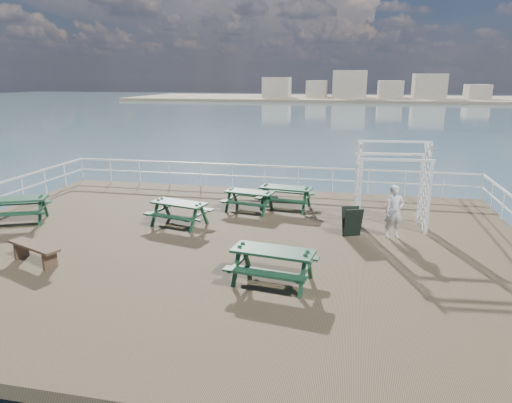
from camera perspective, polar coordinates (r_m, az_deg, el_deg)
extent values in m
cube|color=brown|center=(13.79, -4.38, -5.73)|extent=(18.00, 14.00, 0.30)
plane|color=#3E5B69|center=(52.90, 7.92, 7.77)|extent=(300.00, 300.00, 0.00)
cube|color=tan|center=(147.91, 16.70, 12.18)|extent=(160.00, 40.00, 0.80)
cube|color=beige|center=(146.30, 2.70, 14.09)|extent=(8.00, 8.00, 6.00)
cube|color=beige|center=(144.85, 7.52, 13.77)|extent=(6.00, 8.00, 5.00)
cube|color=beige|center=(144.36, 11.63, 14.19)|extent=(10.00, 8.00, 8.00)
cube|color=beige|center=(144.75, 16.47, 13.30)|extent=(7.00, 8.00, 5.00)
cube|color=beige|center=(145.92, 20.92, 13.33)|extent=(9.00, 8.00, 7.00)
cube|color=beige|center=(148.41, 25.93, 12.25)|extent=(6.00, 8.00, 4.00)
cylinder|color=brown|center=(21.92, -19.31, -1.85)|extent=(0.36, 0.36, 2.10)
cylinder|color=brown|center=(19.24, 22.78, -4.55)|extent=(0.36, 0.36, 2.10)
cube|color=white|center=(19.89, 1.07, 4.46)|extent=(17.70, 0.07, 0.07)
cube|color=white|center=(19.99, 1.06, 3.05)|extent=(17.70, 0.05, 0.05)
cylinder|color=white|center=(23.30, -20.89, 3.80)|extent=(0.05, 0.05, 1.10)
cube|color=#12341E|center=(17.35, -27.94, 0.25)|extent=(2.14, 1.51, 0.07)
cube|color=#12341E|center=(18.04, -27.26, -0.19)|extent=(1.94, 1.05, 0.06)
cube|color=#12341E|center=(16.81, -28.40, -1.38)|extent=(1.94, 1.05, 0.06)
cube|color=#12341E|center=(17.21, -25.16, -0.70)|extent=(0.72, 1.51, 0.07)
cube|color=#12341E|center=(17.54, -24.90, -0.58)|extent=(0.31, 0.56, 0.97)
cube|color=#12341E|center=(16.92, -25.38, -1.18)|extent=(0.31, 0.56, 0.97)
cube|color=#12341E|center=(17.48, -27.72, -1.46)|extent=(1.66, 0.79, 0.07)
cube|color=#12341E|center=(16.70, -0.84, 1.19)|extent=(1.84, 1.00, 0.06)
cube|color=#12341E|center=(17.29, -0.06, 0.71)|extent=(1.76, 0.57, 0.05)
cube|color=#12341E|center=(16.26, -1.66, -0.23)|extent=(1.76, 0.57, 0.05)
cube|color=#12341E|center=(17.07, -3.07, 0.44)|extent=(0.34, 1.39, 0.06)
cube|color=#12341E|center=(16.51, 1.47, -0.07)|extent=(0.34, 1.39, 0.06)
cube|color=#12341E|center=(17.34, -2.65, 0.51)|extent=(0.17, 0.51, 0.85)
cube|color=#12341E|center=(16.83, -3.50, 0.04)|extent=(0.17, 0.51, 0.85)
cube|color=#12341E|center=(16.78, 1.84, 0.02)|extent=(0.17, 0.51, 0.85)
cube|color=#12341E|center=(16.26, 1.10, -0.48)|extent=(0.17, 0.51, 0.85)
cube|color=#12341E|center=(16.82, -0.83, -0.38)|extent=(1.54, 0.37, 0.06)
cube|color=#12341E|center=(17.07, 3.76, 1.70)|extent=(1.99, 1.00, 0.06)
cube|color=#12341E|center=(17.74, 4.31, 1.19)|extent=(1.92, 0.53, 0.05)
cube|color=#12341E|center=(16.56, 3.12, 0.18)|extent=(1.92, 0.53, 0.05)
cube|color=#12341E|center=(17.38, 1.22, 0.86)|extent=(0.30, 1.53, 0.06)
cube|color=#12341E|center=(16.96, 6.31, 0.40)|extent=(0.30, 1.53, 0.06)
cube|color=#12341E|center=(17.69, 1.55, 0.94)|extent=(0.16, 0.55, 0.93)
cube|color=#12341E|center=(17.11, 0.88, 0.44)|extent=(0.16, 0.55, 0.93)
cube|color=#12341E|center=(17.27, 6.56, 0.49)|extent=(0.16, 0.55, 0.93)
cube|color=#12341E|center=(16.68, 6.05, -0.04)|extent=(0.16, 0.55, 0.93)
cube|color=#12341E|center=(17.20, 3.73, 0.02)|extent=(1.69, 0.32, 0.06)
cube|color=#12341E|center=(15.30, -9.62, -0.21)|extent=(1.95, 1.13, 0.06)
cube|color=#12341E|center=(15.86, -8.30, -0.71)|extent=(1.84, 0.68, 0.05)
cube|color=#12341E|center=(14.91, -10.91, -1.87)|extent=(1.84, 0.68, 0.05)
cube|color=#12341E|center=(15.83, -11.83, -0.99)|extent=(0.43, 1.45, 0.06)
cube|color=#12341E|center=(14.97, -7.17, -1.72)|extent=(0.43, 1.45, 0.06)
cube|color=#12341E|center=(16.07, -11.16, -0.89)|extent=(0.20, 0.53, 0.89)
cube|color=#12341E|center=(15.61, -12.50, -1.45)|extent=(0.20, 0.53, 0.89)
cube|color=#12341E|center=(15.23, -6.54, -1.60)|extent=(0.20, 0.53, 0.89)
cube|color=#12341E|center=(14.74, -7.81, -2.21)|extent=(0.20, 0.53, 0.89)
cube|color=#12341E|center=(15.44, -9.54, -2.00)|extent=(1.60, 0.47, 0.06)
cube|color=#12341E|center=(10.87, 2.15, -6.22)|extent=(2.03, 1.02, 0.06)
cube|color=#12341E|center=(11.56, 3.12, -6.55)|extent=(1.97, 0.54, 0.05)
cube|color=#12341E|center=(10.43, 1.02, -9.06)|extent=(1.97, 0.54, 0.05)
cube|color=#12341E|center=(11.25, -1.84, -7.29)|extent=(0.30, 1.57, 0.06)
cube|color=#12341E|center=(10.80, 6.27, -8.38)|extent=(0.30, 1.57, 0.06)
cube|color=#12341E|center=(11.55, -1.24, -6.96)|extent=(0.16, 0.57, 0.95)
cube|color=#12341E|center=(11.00, -2.47, -8.16)|extent=(0.16, 0.57, 0.95)
cube|color=#12341E|center=(11.11, 6.67, -7.99)|extent=(0.16, 0.57, 0.95)
cube|color=#12341E|center=(10.54, 5.84, -9.32)|extent=(0.16, 0.57, 0.95)
cube|color=#12341E|center=(11.08, 2.12, -8.77)|extent=(1.73, 0.33, 0.06)
cube|color=brown|center=(13.46, -26.01, -5.00)|extent=(1.80, 1.05, 0.07)
cube|color=brown|center=(14.10, -27.28, -5.38)|extent=(0.22, 0.38, 0.44)
cube|color=brown|center=(13.00, -24.37, -6.69)|extent=(0.22, 0.38, 0.44)
cube|color=white|center=(14.72, 12.84, 0.59)|extent=(0.09, 0.09, 2.30)
cube|color=white|center=(15.82, 12.40, 1.64)|extent=(0.09, 0.09, 2.30)
cube|color=white|center=(15.11, 20.80, 0.35)|extent=(0.09, 0.09, 2.30)
cube|color=white|center=(16.19, 19.83, 1.39)|extent=(0.09, 0.09, 2.30)
cube|color=white|center=(14.63, 17.23, 4.97)|extent=(2.29, 0.30, 0.08)
cube|color=white|center=(15.75, 16.48, 5.71)|extent=(2.29, 0.30, 0.08)
cube|color=white|center=(15.12, 16.98, 7.18)|extent=(2.29, 0.29, 0.07)
cube|color=black|center=(14.34, 12.04, -2.65)|extent=(0.61, 0.43, 0.93)
cube|color=black|center=(14.50, 11.77, -2.43)|extent=(0.61, 0.43, 0.93)
imported|color=silver|center=(14.53, 16.89, -1.22)|extent=(0.69, 0.55, 1.64)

